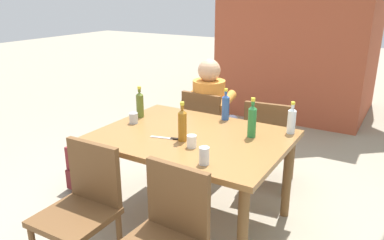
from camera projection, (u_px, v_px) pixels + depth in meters
ground_plane at (192, 219)px, 3.13m from camera, size 24.00×24.00×0.00m
dining_table at (192, 146)px, 2.91m from camera, size 1.43×1.08×0.75m
chair_far_left at (207, 128)px, 3.81m from camera, size 0.45×0.45×0.87m
chair_near_right at (166, 234)px, 2.13m from camera, size 0.46×0.46×0.87m
chair_far_right at (269, 140)px, 3.49m from camera, size 0.49×0.49×0.87m
chair_near_left at (83, 203)px, 2.44m from camera, size 0.45×0.45×0.87m
person_in_white_shirt at (212, 109)px, 3.84m from camera, size 0.47×0.62×1.18m
bottle_amber at (182, 124)px, 2.73m from camera, size 0.06×0.06×0.30m
bottle_blue at (226, 106)px, 3.20m from camera, size 0.06×0.06×0.27m
bottle_olive at (140, 104)px, 3.27m from camera, size 0.06×0.06×0.27m
bottle_clear at (292, 120)px, 2.89m from camera, size 0.06×0.06×0.25m
bottle_green at (252, 120)px, 2.81m from camera, size 0.06×0.06×0.30m
cup_steel at (134, 118)px, 3.13m from camera, size 0.07×0.07×0.09m
cup_glass at (204, 156)px, 2.38m from camera, size 0.07×0.07×0.11m
cup_white at (192, 141)px, 2.64m from camera, size 0.07×0.07×0.09m
table_knife at (168, 138)px, 2.81m from camera, size 0.24×0.08×0.01m
backpack_by_near_side at (85, 170)px, 3.54m from camera, size 0.33×0.23×0.42m
brick_kiosk at (304, 13)px, 5.69m from camera, size 2.42×2.01×2.84m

